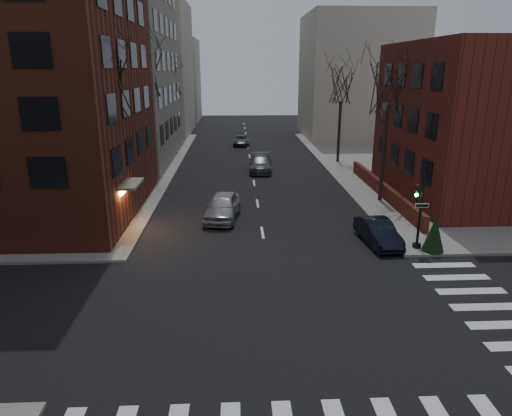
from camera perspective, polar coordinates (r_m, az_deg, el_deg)
The scene contains 22 objects.
ground at distance 16.07m, azimuth 3.45°, elevation -18.10°, with size 160.00×160.00×0.00m, color black.
building_left_brick at distance 32.68m, azimuth -28.96°, elevation 14.67°, with size 15.00×15.00×18.00m, color brown.
building_left_tan at distance 49.74m, azimuth -22.35°, elevation 21.46°, with size 18.00×18.00×28.00m, color gray.
building_right_brick at distance 36.94m, azimuth 27.00°, elevation 9.50°, with size 12.00×14.00×11.00m, color #591F1A.
low_wall_right at distance 34.89m, azimuth 15.56°, elevation 2.25°, with size 0.35×16.00×1.00m, color #591F1A.
building_distant_la at distance 69.36m, azimuth -14.41°, elevation 16.47°, with size 14.00×16.00×18.00m, color #B7B09B.
building_distant_ra at distance 65.17m, azimuth 12.56°, elevation 15.69°, with size 14.00×14.00×16.00m, color #B7B09B.
building_distant_lb at distance 85.84m, azimuth -10.67°, elevation 15.40°, with size 10.00×12.00×14.00m, color #B7B09B.
traffic_signal at distance 25.08m, azimuth 19.68°, elevation -0.93°, with size 0.76×0.44×4.00m.
tree_left_a at distance 28.01m, azimuth -18.30°, elevation 14.72°, with size 4.18×4.18×10.26m.
tree_left_b at distance 39.71m, azimuth -13.72°, elevation 16.21°, with size 4.40×4.40×10.80m.
tree_left_c at distance 53.55m, azimuth -10.82°, elevation 15.58°, with size 3.96×3.96×9.72m.
tree_right_a at distance 32.73m, azimuth 16.30°, elevation 14.36°, with size 3.96×3.96×9.72m.
tree_right_b at distance 46.23m, azimuth 10.66°, elevation 14.83°, with size 3.74×3.74×9.18m.
streetlamp_near at distance 36.02m, azimuth -13.42°, elevation 8.70°, with size 0.36×0.36×6.28m.
streetlamp_far at distance 55.67m, azimuth -9.69°, elevation 11.77°, with size 0.36×0.36×6.28m.
parked_sedan at distance 25.77m, azimuth 15.00°, elevation -2.92°, with size 1.42×4.06×1.34m, color black.
car_lane_silver at distance 29.01m, azimuth -4.22°, elevation 0.20°, with size 1.93×4.80×1.63m, color #A6A7AC.
car_lane_gray at distance 42.39m, azimuth 0.59°, elevation 5.57°, with size 2.04×5.02×1.46m, color #46464B.
car_lane_far at distance 57.12m, azimuth -1.87°, elevation 8.45°, with size 1.95×4.24×1.18m, color #3F4044.
sandwich_board at distance 33.97m, azimuth 16.49°, elevation 1.61°, with size 0.36×0.51×0.81m, color white.
evergreen_shrub at distance 25.18m, azimuth 21.39°, elevation -3.03°, with size 1.12×1.12×1.86m, color black.
Camera 1 is at (-1.51, -13.03, 9.28)m, focal length 32.00 mm.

